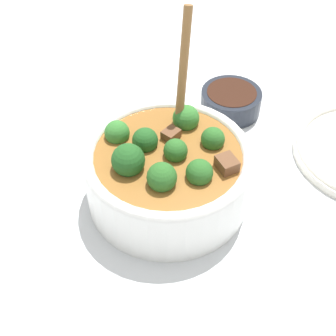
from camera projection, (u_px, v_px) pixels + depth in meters
The scene contains 3 objects.
ground_plane at pixel (168, 196), 0.68m from camera, with size 4.00×4.00×0.00m, color silver.
stew_bowl at pixel (168, 170), 0.64m from camera, with size 0.23×0.23×0.25m.
condiment_bowl at pixel (231, 100), 0.80m from camera, with size 0.10×0.10×0.04m.
Camera 1 is at (0.38, -0.24, 0.52)m, focal length 50.00 mm.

